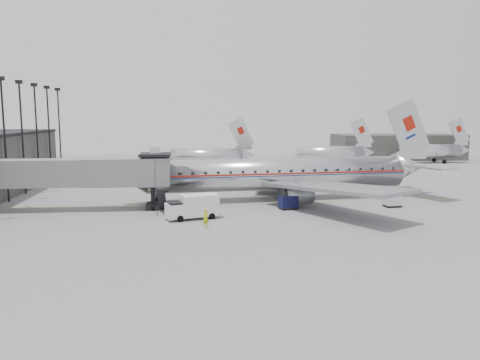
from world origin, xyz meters
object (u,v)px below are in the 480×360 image
object	(u,v)px
airliner	(285,174)
service_van	(193,206)
ramp_worker	(206,219)
baggage_cart_white	(392,200)
baggage_cart_navy	(288,202)

from	to	relation	value
airliner	service_van	bearing A→B (deg)	-144.13
service_van	ramp_worker	size ratio (longest dim) A/B	3.17
service_van	baggage_cart_white	bearing A→B (deg)	-6.17
baggage_cart_navy	ramp_worker	distance (m)	12.51
baggage_cart_white	ramp_worker	xyz separation A→B (m)	(-21.99, -8.00, 0.12)
service_van	ramp_worker	world-z (taller)	service_van
baggage_cart_navy	baggage_cart_white	distance (m)	12.38
baggage_cart_navy	ramp_worker	xyz separation A→B (m)	(-9.61, -8.00, 0.05)
service_van	ramp_worker	distance (m)	4.18
baggage_cart_navy	baggage_cart_white	xyz separation A→B (m)	(12.38, -0.00, -0.07)
service_van	baggage_cart_white	size ratio (longest dim) A/B	2.81
airliner	ramp_worker	xyz separation A→B (m)	(-10.43, -14.32, -2.36)
service_van	baggage_cart_white	xyz separation A→B (m)	(23.21, 4.02, -0.54)
baggage_cart_white	ramp_worker	world-z (taller)	ramp_worker
baggage_cart_navy	airliner	bearing A→B (deg)	70.05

